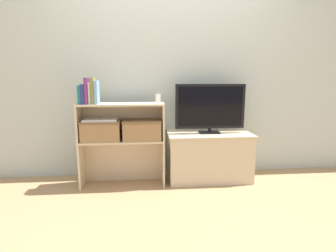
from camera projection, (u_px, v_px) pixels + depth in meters
ground_plane at (169, 188)px, 2.74m from camera, size 16.00×16.00×0.00m
wall_back at (165, 72)px, 2.99m from camera, size 10.00×0.05×2.40m
tv_stand at (209, 156)px, 2.95m from camera, size 0.92×0.46×0.53m
tv at (210, 107)px, 2.85m from camera, size 0.76×0.14×0.54m
bookshelf_lower_tier at (123, 155)px, 2.83m from camera, size 0.88×0.27×0.50m
bookshelf_upper_tier at (122, 116)px, 2.75m from camera, size 0.88×0.27×0.38m
book_teal at (80, 95)px, 2.59m from camera, size 0.03×0.13×0.19m
book_navy at (84, 94)px, 2.59m from camera, size 0.04×0.15×0.19m
book_plum at (87, 91)px, 2.59m from camera, size 0.03×0.16×0.26m
book_ivory at (90, 93)px, 2.60m from camera, size 0.02×0.13×0.21m
book_olive at (93, 91)px, 2.59m from camera, size 0.03×0.15×0.26m
book_skyblue at (97, 92)px, 2.60m from camera, size 0.03×0.15×0.23m
baby_monitor at (158, 99)px, 2.69m from camera, size 0.05×0.04×0.12m
storage_basket_left at (101, 130)px, 2.69m from camera, size 0.40×0.24×0.21m
storage_basket_right at (142, 129)px, 2.72m from camera, size 0.40×0.24×0.21m
laptop at (101, 120)px, 2.67m from camera, size 0.34×0.22×0.02m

